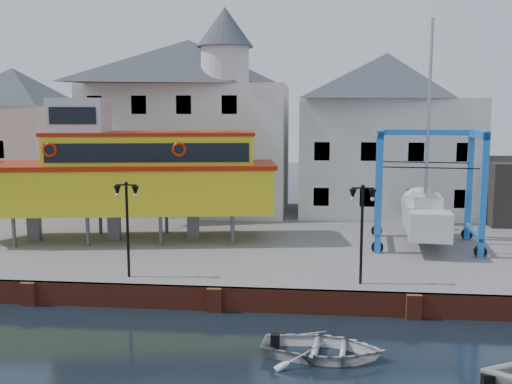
# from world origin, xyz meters

# --- Properties ---
(ground) EXTENTS (140.00, 140.00, 0.00)m
(ground) POSITION_xyz_m (0.00, 0.00, 0.00)
(ground) COLOR #17252D
(ground) RESTS_ON ground
(hardstanding) EXTENTS (44.00, 22.00, 1.00)m
(hardstanding) POSITION_xyz_m (0.00, 11.00, 0.50)
(hardstanding) COLOR slate
(hardstanding) RESTS_ON ground
(quay_wall) EXTENTS (44.00, 0.47, 1.00)m
(quay_wall) POSITION_xyz_m (-0.00, 0.10, 0.50)
(quay_wall) COLOR maroon
(quay_wall) RESTS_ON ground
(building_pink) EXTENTS (8.00, 7.00, 10.30)m
(building_pink) POSITION_xyz_m (-18.00, 18.00, 6.15)
(building_pink) COLOR #D8A99E
(building_pink) RESTS_ON hardstanding
(building_white_main) EXTENTS (14.00, 8.30, 14.00)m
(building_white_main) POSITION_xyz_m (-4.87, 18.39, 7.34)
(building_white_main) COLOR white
(building_white_main) RESTS_ON hardstanding
(building_white_right) EXTENTS (12.00, 8.00, 11.20)m
(building_white_right) POSITION_xyz_m (9.00, 19.00, 6.60)
(building_white_right) COLOR white
(building_white_right) RESTS_ON hardstanding
(lamp_post_left) EXTENTS (1.12, 0.32, 4.20)m
(lamp_post_left) POSITION_xyz_m (-4.00, 1.20, 4.17)
(lamp_post_left) COLOR black
(lamp_post_left) RESTS_ON hardstanding
(lamp_post_right) EXTENTS (1.12, 0.32, 4.20)m
(lamp_post_right) POSITION_xyz_m (6.00, 1.20, 4.17)
(lamp_post_right) COLOR black
(lamp_post_right) RESTS_ON hardstanding
(tour_boat) EXTENTS (18.53, 7.01, 7.88)m
(tour_boat) POSITION_xyz_m (-7.10, 8.21, 4.71)
(tour_boat) COLOR #59595E
(tour_boat) RESTS_ON hardstanding
(travel_lift) EXTENTS (5.97, 8.08, 11.97)m
(travel_lift) POSITION_xyz_m (10.02, 9.12, 3.01)
(travel_lift) COLOR blue
(travel_lift) RESTS_ON hardstanding
(motorboat_b) EXTENTS (4.39, 3.34, 0.85)m
(motorboat_b) POSITION_xyz_m (4.37, -3.99, 0.00)
(motorboat_b) COLOR silver
(motorboat_b) RESTS_ON ground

